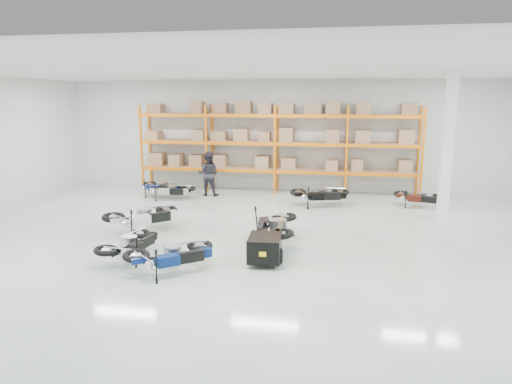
% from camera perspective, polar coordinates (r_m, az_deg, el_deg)
% --- Properties ---
extents(room, '(18.00, 18.00, 18.00)m').
position_cam_1_polar(room, '(12.17, -1.40, 4.36)').
color(room, silver).
rests_on(room, ground).
extents(pallet_rack, '(11.28, 0.98, 3.62)m').
position_cam_1_polar(pallet_rack, '(18.51, 2.55, 6.91)').
color(pallet_rack, orange).
rests_on(pallet_rack, ground).
extents(structural_column, '(0.25, 0.25, 4.50)m').
position_cam_1_polar(structural_column, '(12.75, 22.71, 3.79)').
color(structural_column, white).
rests_on(structural_column, ground).
extents(moto_blue_centre, '(1.93, 1.77, 1.14)m').
position_cam_1_polar(moto_blue_centre, '(10.27, -10.48, -7.06)').
color(moto_blue_centre, '#081B51').
rests_on(moto_blue_centre, ground).
extents(moto_silver_left, '(2.05, 2.01, 1.24)m').
position_cam_1_polar(moto_silver_left, '(13.54, -13.90, -2.40)').
color(moto_silver_left, silver).
rests_on(moto_silver_left, ground).
extents(moto_black_far_left, '(1.06, 1.75, 1.06)m').
position_cam_1_polar(moto_black_far_left, '(11.34, -15.38, -5.68)').
color(moto_black_far_left, black).
rests_on(moto_black_far_left, ground).
extents(moto_touring_right, '(1.06, 1.99, 1.26)m').
position_cam_1_polar(moto_touring_right, '(12.13, 2.28, -3.65)').
color(moto_touring_right, black).
rests_on(moto_touring_right, ground).
extents(trailer, '(0.83, 1.57, 0.66)m').
position_cam_1_polar(trailer, '(10.68, 1.12, -7.00)').
color(trailer, black).
rests_on(trailer, ground).
extents(moto_back_a, '(1.78, 1.12, 1.07)m').
position_cam_1_polar(moto_back_a, '(18.12, -11.72, 0.98)').
color(moto_back_a, navy).
rests_on(moto_back_a, ground).
extents(moto_back_b, '(1.60, 0.84, 1.02)m').
position_cam_1_polar(moto_back_b, '(17.58, -10.66, 0.61)').
color(moto_back_b, '#9EA3A7').
rests_on(moto_back_b, ground).
extents(moto_back_c, '(1.98, 1.26, 1.19)m').
position_cam_1_polar(moto_back_c, '(16.37, 8.06, 0.17)').
color(moto_back_c, black).
rests_on(moto_back_c, ground).
extents(moto_back_d, '(1.72, 1.13, 1.02)m').
position_cam_1_polar(moto_back_d, '(17.02, 19.83, -0.25)').
color(moto_back_d, '#43120D').
rests_on(moto_back_d, ground).
extents(person_back, '(0.85, 0.67, 1.73)m').
position_cam_1_polar(person_back, '(18.02, -5.96, 2.27)').
color(person_back, '#23222A').
rests_on(person_back, ground).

